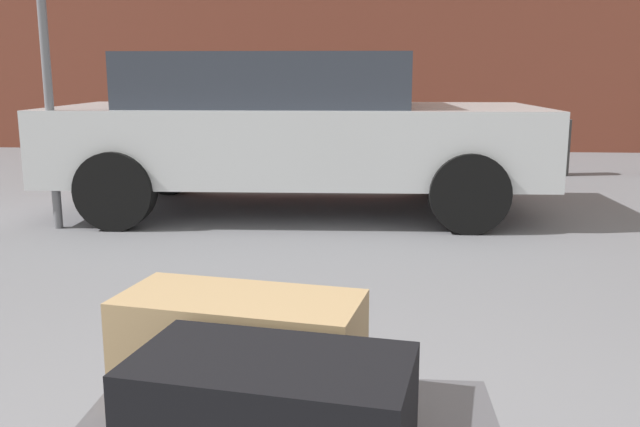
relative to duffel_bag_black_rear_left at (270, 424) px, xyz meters
The scene contains 5 objects.
duffel_bag_black_rear_left is the anchor object (origin of this frame).
duffel_bag_tan_rear_right 0.41m from the duffel_bag_black_rear_left, 109.85° to the left, with size 0.66×0.31×0.32m, color #9E7F56.
parked_car 4.90m from the duffel_bag_black_rear_left, 96.27° to the left, with size 4.36×2.04×1.42m.
bollard_kerb_near 7.79m from the duffel_bag_black_rear_left, 71.12° to the left, with size 0.26×0.26×0.69m, color #383838.
no_parking_sign 4.73m from the duffel_bag_black_rear_left, 120.76° to the left, with size 0.50×0.09×2.48m.
Camera 1 is at (0.21, -1.53, 1.25)m, focal length 38.64 mm.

